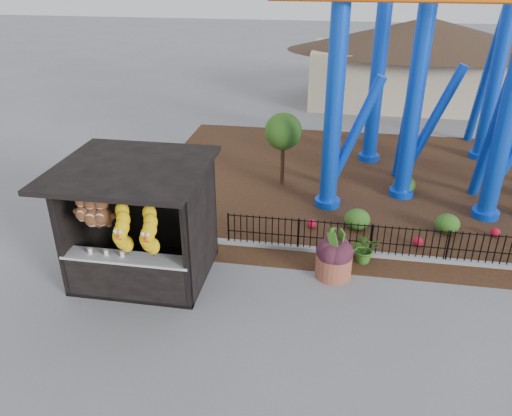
% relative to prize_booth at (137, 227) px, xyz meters
% --- Properties ---
extents(ground, '(120.00, 120.00, 0.00)m').
position_rel_prize_booth_xyz_m(ground, '(3.00, -0.91, -1.54)').
color(ground, slate).
rests_on(ground, ground).
extents(mulch_bed, '(18.00, 12.00, 0.02)m').
position_rel_prize_booth_xyz_m(mulch_bed, '(7.00, 7.09, -1.53)').
color(mulch_bed, '#331E11').
rests_on(mulch_bed, ground).
extents(curb, '(18.00, 0.18, 0.12)m').
position_rel_prize_booth_xyz_m(curb, '(7.00, 2.09, -1.48)').
color(curb, gray).
rests_on(curb, ground).
extents(prize_booth, '(3.50, 3.40, 3.12)m').
position_rel_prize_booth_xyz_m(prize_booth, '(0.00, 0.00, 0.00)').
color(prize_booth, black).
rests_on(prize_booth, ground).
extents(picket_fence, '(12.20, 0.06, 1.00)m').
position_rel_prize_booth_xyz_m(picket_fence, '(7.90, 2.09, -1.04)').
color(picket_fence, black).
rests_on(picket_fence, ground).
extents(terracotta_planter, '(0.95, 0.95, 0.61)m').
position_rel_prize_booth_xyz_m(terracotta_planter, '(4.82, 0.99, -1.23)').
color(terracotta_planter, '#964D36').
rests_on(terracotta_planter, ground).
extents(planter_foliage, '(0.70, 0.70, 0.64)m').
position_rel_prize_booth_xyz_m(planter_foliage, '(4.82, 0.99, -0.61)').
color(planter_foliage, '#371622').
rests_on(planter_foliage, terracotta_planter).
extents(potted_plant, '(0.76, 0.66, 0.84)m').
position_rel_prize_booth_xyz_m(potted_plant, '(5.63, 1.79, -1.11)').
color(potted_plant, '#29581A').
rests_on(potted_plant, ground).
extents(landscaping, '(9.04, 4.30, 0.63)m').
position_rel_prize_booth_xyz_m(landscaping, '(8.05, 4.59, -1.24)').
color(landscaping, '#2D581A').
rests_on(landscaping, mulch_bed).
extents(pavilion, '(15.00, 15.00, 4.80)m').
position_rel_prize_booth_xyz_m(pavilion, '(9.00, 19.09, 1.53)').
color(pavilion, '#BFAD8C').
rests_on(pavilion, ground).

